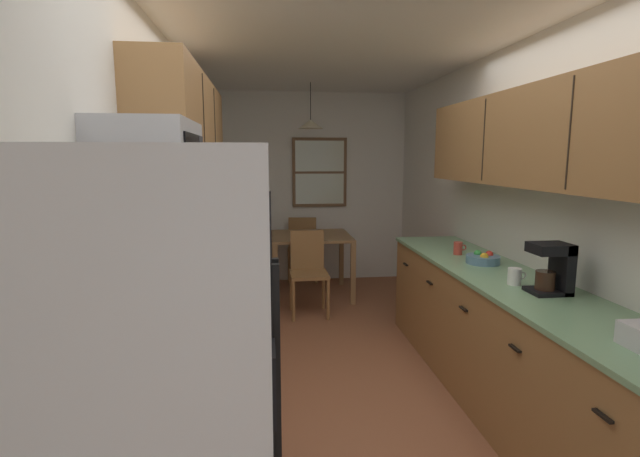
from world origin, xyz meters
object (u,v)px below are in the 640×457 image
dining_chair_near (308,268)px  dining_chair_far (303,246)px  dining_table (311,244)px  mug_spare (458,248)px  storage_canister (196,282)px  coffee_maker (554,267)px  microwave_over_range (151,158)px  table_serving_bowl (314,233)px  stove_range (189,410)px  mug_by_coffeemaker (515,276)px  trash_bin (258,292)px  refrigerator (164,413)px  fruit_bowl (483,259)px

dining_chair_near → dining_chair_far: bearing=88.2°
dining_table → dining_chair_far: dining_chair_far is taller
dining_table → mug_spare: size_ratio=8.79×
storage_canister → coffee_maker: size_ratio=0.62×
microwave_over_range → table_serving_bowl: (1.07, 3.30, -0.90)m
stove_range → mug_by_coffeemaker: bearing=14.7°
microwave_over_range → dining_chair_far: microwave_over_range is taller
stove_range → dining_table: stove_range is taller
trash_bin → coffee_maker: (1.77, -2.31, 0.77)m
trash_bin → refrigerator: bearing=-94.2°
fruit_bowl → refrigerator: bearing=-137.5°
dining_table → mug_spare: mug_spare is taller
coffee_maker → stove_range: bearing=-171.5°
microwave_over_range → dining_chair_far: bearing=76.2°
mug_spare → fruit_bowl: mug_spare is taller
storage_canister → fruit_bowl: size_ratio=0.75×
dining_table → mug_by_coffeemaker: bearing=-70.6°
dining_chair_far → stove_range: bearing=-102.3°
dining_chair_far → fruit_bowl: (1.14, -2.94, 0.44)m
refrigerator → stove_range: 0.81m
mug_by_coffeemaker → coffee_maker: bearing=-58.2°
stove_range → table_serving_bowl: (0.96, 3.30, 0.32)m
dining_chair_near → table_serving_bowl: size_ratio=4.71×
fruit_bowl → storage_canister: bearing=-162.2°
microwave_over_range → fruit_bowl: bearing=27.2°
microwave_over_range → fruit_bowl: (2.13, 1.09, -0.75)m
dining_table → dining_chair_far: size_ratio=1.05×
fruit_bowl → mug_by_coffeemaker: bearing=-97.2°
refrigerator → dining_table: bearing=77.8°
trash_bin → mug_by_coffeemaker: 2.76m
dining_chair_near → trash_bin: dining_chair_near is taller
dining_chair_far → storage_canister: (-0.88, -3.59, 0.49)m
microwave_over_range → mug_spare: 2.62m
trash_bin → table_serving_bowl: table_serving_bowl is taller
stove_range → trash_bin: 2.64m
dining_chair_near → dining_chair_far: size_ratio=1.00×
dining_chair_far → storage_canister: storage_canister is taller
stove_range → trash_bin: stove_range is taller
trash_bin → storage_canister: size_ratio=3.09×
mug_spare → table_serving_bowl: 2.14m
stove_range → storage_canister: bearing=90.7°
microwave_over_range → coffee_maker: (2.18, 0.31, -0.63)m
table_serving_bowl → trash_bin: bearing=-134.3°
microwave_over_range → dining_table: bearing=72.8°
mug_spare → table_serving_bowl: size_ratio=0.56×
coffee_maker → dining_chair_near: bearing=116.9°
dining_chair_near → table_serving_bowl: (0.12, 0.58, 0.29)m
microwave_over_range → mug_by_coffeemaker: bearing=13.9°
dining_table → dining_chair_near: size_ratio=1.05×
refrigerator → dining_chair_near: refrigerator is taller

